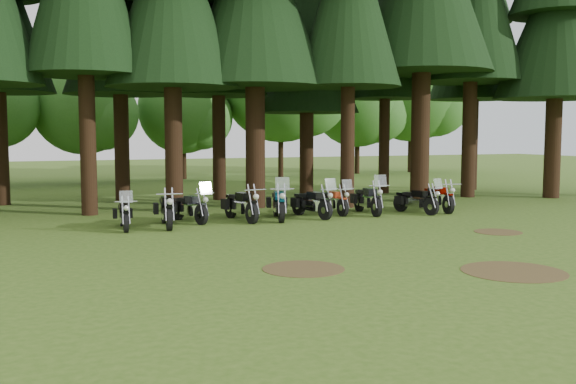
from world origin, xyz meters
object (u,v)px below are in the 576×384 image
Objects in this scene: motorcycle_6 at (332,202)px; motorcycle_8 at (416,201)px; motorcycle_0 at (124,216)px; motorcycle_9 at (438,199)px; motorcycle_2 at (189,208)px; motorcycle_4 at (279,205)px; motorcycle_3 at (241,206)px; motorcycle_7 at (368,200)px; motorcycle_5 at (312,204)px; motorcycle_1 at (167,211)px.

motorcycle_8 is (2.94, -1.00, 0.00)m from motorcycle_6.
motorcycle_0 is 10.51m from motorcycle_8.
motorcycle_8 is at bearing -22.89° from motorcycle_6.
motorcycle_9 is at bearing -3.02° from motorcycle_8.
motorcycle_9 is at bearing -19.79° from motorcycle_2.
motorcycle_4 is 2.42m from motorcycle_6.
motorcycle_3 reaches higher than motorcycle_9.
motorcycle_2 is 6.56m from motorcycle_7.
motorcycle_5 reaches higher than motorcycle_2.
motorcycle_2 is at bearing 177.15° from motorcycle_6.
motorcycle_0 is 0.95× the size of motorcycle_8.
motorcycle_2 reaches higher than motorcycle_0.
motorcycle_1 is 10.34m from motorcycle_9.
motorcycle_6 is at bearing 10.66° from motorcycle_0.
motorcycle_4 is at bearing -170.01° from motorcycle_6.
motorcycle_1 is 3.92m from motorcycle_4.
motorcycle_0 is 0.88× the size of motorcycle_9.
motorcycle_9 is at bearing -9.22° from motorcycle_3.
motorcycle_9 is (10.34, 0.06, -0.01)m from motorcycle_1.
motorcycle_6 reaches higher than motorcycle_0.
motorcycle_1 is 0.99× the size of motorcycle_4.
motorcycle_8 is at bearing 11.40° from motorcycle_4.
motorcycle_8 is (4.03, -0.43, -0.03)m from motorcycle_5.
motorcycle_1 is 1.12× the size of motorcycle_8.
motorcycle_0 is 6.49m from motorcycle_5.
motorcycle_5 is at bearing 159.41° from motorcycle_8.
motorcycle_7 reaches higher than motorcycle_2.
motorcycle_8 reaches higher than motorcycle_6.
motorcycle_8 is (1.73, -0.53, -0.05)m from motorcycle_7.
motorcycle_6 reaches higher than motorcycle_3.
motorcycle_2 is 0.95× the size of motorcycle_9.
motorcycle_1 is 1.17m from motorcycle_2.
motorcycle_7 is at bearing -7.27° from motorcycle_3.
motorcycle_5 is 0.95× the size of motorcycle_7.
motorcycle_4 reaches higher than motorcycle_3.
motorcycle_6 is (2.35, 0.59, -0.07)m from motorcycle_4.
motorcycle_0 is at bearing 171.64° from motorcycle_5.
motorcycle_0 is 11.66m from motorcycle_9.
motorcycle_0 is 1.32m from motorcycle_1.
motorcycle_9 is at bearing 1.94° from motorcycle_7.
motorcycle_1 is at bearing -170.36° from motorcycle_9.
motorcycle_1 is at bearing -160.53° from motorcycle_4.
motorcycle_1 is 1.08× the size of motorcycle_2.
motorcycle_6 is (3.65, 0.42, -0.05)m from motorcycle_3.
motorcycle_6 is (6.26, 0.83, -0.05)m from motorcycle_1.
motorcycle_4 reaches higher than motorcycle_7.
motorcycle_2 is 4.27m from motorcycle_5.
motorcycle_6 is 0.88× the size of motorcycle_7.
motorcycle_2 is at bearing 162.97° from motorcycle_5.
motorcycle_2 reaches higher than motorcycle_9.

